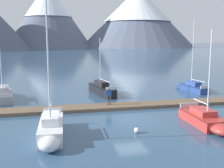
% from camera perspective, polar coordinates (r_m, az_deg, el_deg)
% --- Properties ---
extents(ground_plane, '(700.00, 700.00, 0.00)m').
position_cam_1_polar(ground_plane, '(22.78, 3.96, -7.36)').
color(ground_plane, '#2D4C6B').
extents(mountain_central_massif, '(61.85, 61.85, 45.58)m').
position_cam_1_polar(mountain_central_massif, '(208.80, -13.01, 14.03)').
color(mountain_central_massif, slate).
rests_on(mountain_central_massif, ground).
extents(mountain_shoulder_ridge, '(88.32, 88.32, 44.49)m').
position_cam_1_polar(mountain_shoulder_ridge, '(221.42, 5.30, 13.84)').
color(mountain_shoulder_ridge, slate).
rests_on(mountain_shoulder_ridge, ground).
extents(dock, '(28.85, 3.59, 0.30)m').
position_cam_1_polar(dock, '(26.42, 1.13, -4.66)').
color(dock, brown).
rests_on(dock, ground).
extents(sailboat_nearest_berth, '(2.48, 6.72, 7.53)m').
position_cam_1_polar(sailboat_nearest_berth, '(32.11, -21.73, -2.00)').
color(sailboat_nearest_berth, '#93939E').
rests_on(sailboat_nearest_berth, ground).
extents(sailboat_second_berth, '(2.03, 6.06, 9.05)m').
position_cam_1_polar(sailboat_second_berth, '(18.98, -12.52, -9.03)').
color(sailboat_second_berth, silver).
rests_on(sailboat_second_berth, ground).
extents(sailboat_mid_dock_port, '(2.20, 6.83, 6.65)m').
position_cam_1_polar(sailboat_mid_dock_port, '(32.98, -2.36, -0.93)').
color(sailboat_mid_dock_port, black).
rests_on(sailboat_mid_dock_port, ground).
extents(sailboat_mid_dock_starboard, '(2.04, 5.86, 7.24)m').
position_cam_1_polar(sailboat_mid_dock_starboard, '(22.11, 18.92, -7.01)').
color(sailboat_mid_dock_starboard, '#B2332D').
rests_on(sailboat_mid_dock_starboard, ground).
extents(sailboat_far_berth, '(1.72, 6.00, 8.89)m').
position_cam_1_polar(sailboat_far_berth, '(36.38, 16.04, -0.53)').
color(sailboat_far_berth, navy).
rests_on(sailboat_far_berth, ground).
extents(person_on_dock, '(0.58, 0.29, 1.69)m').
position_cam_1_polar(person_on_dock, '(26.25, -0.70, -2.25)').
color(person_on_dock, brown).
rests_on(person_on_dock, dock).
extents(mooring_buoy_channel_marker, '(0.41, 0.41, 0.49)m').
position_cam_1_polar(mooring_buoy_channel_marker, '(19.65, 5.18, -9.52)').
color(mooring_buoy_channel_marker, white).
rests_on(mooring_buoy_channel_marker, ground).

